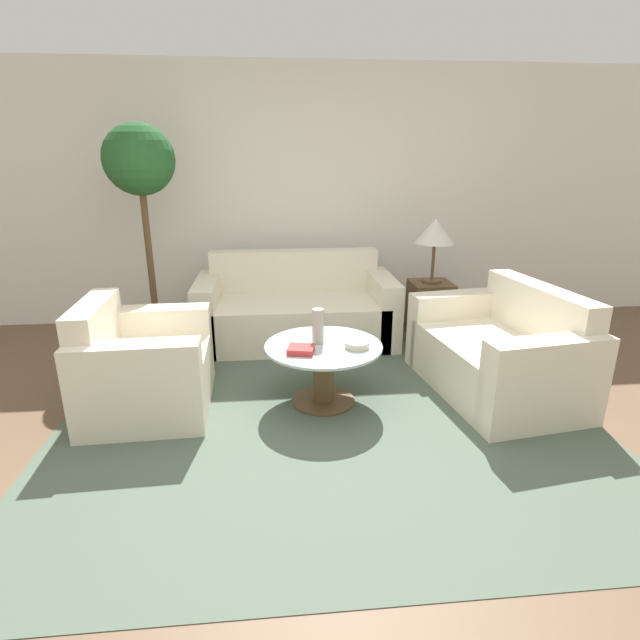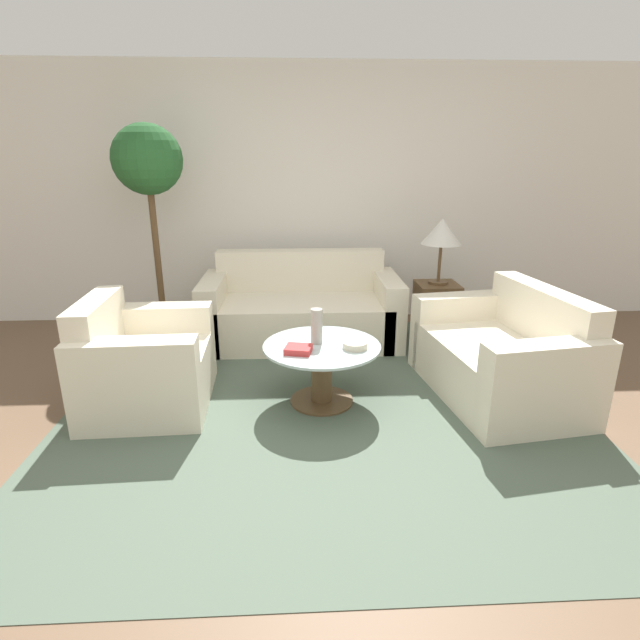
{
  "view_description": "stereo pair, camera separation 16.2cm",
  "coord_description": "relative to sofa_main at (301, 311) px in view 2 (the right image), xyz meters",
  "views": [
    {
      "loc": [
        -0.2,
        -2.48,
        1.73
      ],
      "look_at": [
        0.14,
        1.03,
        0.55
      ],
      "focal_mm": 28.0,
      "sensor_mm": 36.0,
      "label": 1
    },
    {
      "loc": [
        -0.04,
        -2.49,
        1.73
      ],
      "look_at": [
        0.14,
        1.03,
        0.55
      ],
      "focal_mm": 28.0,
      "sensor_mm": 36.0,
      "label": 2
    }
  ],
  "objects": [
    {
      "name": "ground_plane",
      "position": [
        -0.01,
        -2.13,
        -0.28
      ],
      "size": [
        14.0,
        14.0,
        0.0
      ],
      "primitive_type": "plane",
      "color": "brown"
    },
    {
      "name": "wall_back",
      "position": [
        -0.01,
        0.73,
        1.02
      ],
      "size": [
        10.0,
        0.06,
        2.6
      ],
      "color": "white",
      "rests_on": "ground_plane"
    },
    {
      "name": "rug",
      "position": [
        0.13,
        -1.35,
        -0.27
      ],
      "size": [
        3.6,
        3.54,
        0.01
      ],
      "color": "#4C5B4C",
      "rests_on": "ground_plane"
    },
    {
      "name": "sofa_main",
      "position": [
        0.0,
        0.0,
        0.0
      ],
      "size": [
        1.85,
        0.89,
        0.82
      ],
      "color": "beige",
      "rests_on": "ground_plane"
    },
    {
      "name": "armchair",
      "position": [
        -1.17,
        -1.29,
        0.0
      ],
      "size": [
        0.86,
        1.0,
        0.79
      ],
      "rotation": [
        0.0,
        0.0,
        1.61
      ],
      "color": "beige",
      "rests_on": "ground_plane"
    },
    {
      "name": "loveseat",
      "position": [
        1.5,
        -1.27,
        0.0
      ],
      "size": [
        1.03,
        1.45,
        0.81
      ],
      "rotation": [
        0.0,
        0.0,
        -1.43
      ],
      "color": "beige",
      "rests_on": "ground_plane"
    },
    {
      "name": "coffee_table",
      "position": [
        0.13,
        -1.35,
        0.01
      ],
      "size": [
        0.83,
        0.83,
        0.45
      ],
      "color": "brown",
      "rests_on": "ground_plane"
    },
    {
      "name": "side_table",
      "position": [
        1.31,
        -0.08,
        0.0
      ],
      "size": [
        0.39,
        0.39,
        0.56
      ],
      "color": "brown",
      "rests_on": "ground_plane"
    },
    {
      "name": "table_lamp",
      "position": [
        1.31,
        -0.08,
        0.76
      ],
      "size": [
        0.38,
        0.38,
        0.61
      ],
      "color": "brown",
      "rests_on": "side_table"
    },
    {
      "name": "potted_plant",
      "position": [
        -1.34,
        0.07,
        1.16
      ],
      "size": [
        0.62,
        0.62,
        1.99
      ],
      "color": "#93704C",
      "rests_on": "ground_plane"
    },
    {
      "name": "vase",
      "position": [
        0.09,
        -1.31,
        0.3
      ],
      "size": [
        0.08,
        0.08,
        0.25
      ],
      "color": "#9E998E",
      "rests_on": "coffee_table"
    },
    {
      "name": "bowl",
      "position": [
        0.35,
        -1.42,
        0.19
      ],
      "size": [
        0.17,
        0.17,
        0.05
      ],
      "color": "beige",
      "rests_on": "coffee_table"
    },
    {
      "name": "book_stack",
      "position": [
        -0.04,
        -1.48,
        0.19
      ],
      "size": [
        0.2,
        0.18,
        0.04
      ],
      "rotation": [
        0.0,
        0.0,
        -0.21
      ],
      "color": "#BC3333",
      "rests_on": "coffee_table"
    }
  ]
}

